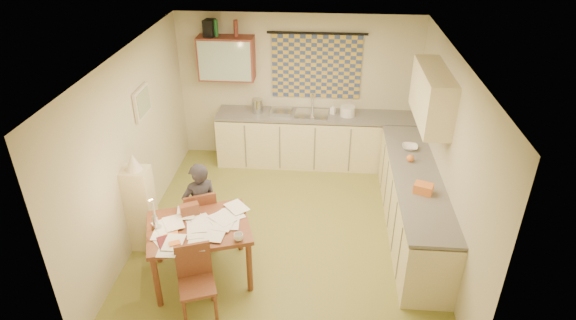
# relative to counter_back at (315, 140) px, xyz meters

# --- Properties ---
(floor) EXTENTS (4.00, 4.50, 0.02)m
(floor) POSITION_rel_counter_back_xyz_m (-0.32, -1.95, -0.46)
(floor) COLOR olive
(floor) RESTS_ON ground
(ceiling) EXTENTS (4.00, 4.50, 0.02)m
(ceiling) POSITION_rel_counter_back_xyz_m (-0.32, -1.95, 2.06)
(ceiling) COLOR white
(ceiling) RESTS_ON floor
(wall_back) EXTENTS (4.00, 0.02, 2.50)m
(wall_back) POSITION_rel_counter_back_xyz_m (-0.32, 0.31, 0.80)
(wall_back) COLOR beige
(wall_back) RESTS_ON floor
(wall_front) EXTENTS (4.00, 0.02, 2.50)m
(wall_front) POSITION_rel_counter_back_xyz_m (-0.32, -4.21, 0.80)
(wall_front) COLOR beige
(wall_front) RESTS_ON floor
(wall_left) EXTENTS (0.02, 4.50, 2.50)m
(wall_left) POSITION_rel_counter_back_xyz_m (-2.33, -1.95, 0.80)
(wall_left) COLOR beige
(wall_left) RESTS_ON floor
(wall_right) EXTENTS (0.02, 4.50, 2.50)m
(wall_right) POSITION_rel_counter_back_xyz_m (1.69, -1.95, 0.80)
(wall_right) COLOR beige
(wall_right) RESTS_ON floor
(window_blind) EXTENTS (1.45, 0.03, 1.05)m
(window_blind) POSITION_rel_counter_back_xyz_m (-0.02, 0.27, 1.20)
(window_blind) COLOR navy
(window_blind) RESTS_ON wall_back
(curtain_rod) EXTENTS (1.60, 0.04, 0.04)m
(curtain_rod) POSITION_rel_counter_back_xyz_m (-0.02, 0.25, 1.75)
(curtain_rod) COLOR black
(curtain_rod) RESTS_ON wall_back
(wall_cabinet) EXTENTS (0.90, 0.34, 0.70)m
(wall_cabinet) POSITION_rel_counter_back_xyz_m (-1.47, 0.13, 1.35)
(wall_cabinet) COLOR maroon
(wall_cabinet) RESTS_ON wall_back
(wall_cabinet_glass) EXTENTS (0.84, 0.02, 0.64)m
(wall_cabinet_glass) POSITION_rel_counter_back_xyz_m (-1.47, -0.04, 1.35)
(wall_cabinet_glass) COLOR #99B2A5
(wall_cabinet_glass) RESTS_ON wall_back
(upper_cabinet_right) EXTENTS (0.34, 1.30, 0.70)m
(upper_cabinet_right) POSITION_rel_counter_back_xyz_m (1.51, -1.40, 1.40)
(upper_cabinet_right) COLOR beige
(upper_cabinet_right) RESTS_ON wall_right
(framed_print) EXTENTS (0.04, 0.50, 0.40)m
(framed_print) POSITION_rel_counter_back_xyz_m (-2.29, -1.55, 1.25)
(framed_print) COLOR beige
(framed_print) RESTS_ON wall_left
(print_canvas) EXTENTS (0.01, 0.42, 0.32)m
(print_canvas) POSITION_rel_counter_back_xyz_m (-2.27, -1.55, 1.25)
(print_canvas) COLOR beige
(print_canvas) RESTS_ON wall_left
(counter_back) EXTENTS (3.30, 0.62, 0.92)m
(counter_back) POSITION_rel_counter_back_xyz_m (0.00, 0.00, 0.00)
(counter_back) COLOR beige
(counter_back) RESTS_ON floor
(counter_right) EXTENTS (0.62, 2.95, 0.92)m
(counter_right) POSITION_rel_counter_back_xyz_m (1.38, -1.83, -0.00)
(counter_right) COLOR beige
(counter_right) RESTS_ON floor
(stove) EXTENTS (0.57, 0.57, 0.88)m
(stove) POSITION_rel_counter_back_xyz_m (1.38, -2.68, -0.01)
(stove) COLOR white
(stove) RESTS_ON floor
(sink) EXTENTS (0.57, 0.48, 0.10)m
(sink) POSITION_rel_counter_back_xyz_m (-0.07, 0.00, 0.43)
(sink) COLOR silver
(sink) RESTS_ON counter_back
(tap) EXTENTS (0.03, 0.03, 0.28)m
(tap) POSITION_rel_counter_back_xyz_m (-0.06, 0.18, 0.61)
(tap) COLOR silver
(tap) RESTS_ON counter_back
(dish_rack) EXTENTS (0.37, 0.32, 0.06)m
(dish_rack) POSITION_rel_counter_back_xyz_m (-0.58, 0.00, 0.50)
(dish_rack) COLOR silver
(dish_rack) RESTS_ON counter_back
(kettle) EXTENTS (0.20, 0.20, 0.24)m
(kettle) POSITION_rel_counter_back_xyz_m (-0.97, 0.00, 0.59)
(kettle) COLOR silver
(kettle) RESTS_ON counter_back
(mixing_bowl) EXTENTS (0.26, 0.26, 0.16)m
(mixing_bowl) POSITION_rel_counter_back_xyz_m (0.52, 0.00, 0.55)
(mixing_bowl) COLOR white
(mixing_bowl) RESTS_ON counter_back
(soap_bottle) EXTENTS (0.13, 0.13, 0.17)m
(soap_bottle) POSITION_rel_counter_back_xyz_m (0.28, 0.05, 0.56)
(soap_bottle) COLOR white
(soap_bottle) RESTS_ON counter_back
(bowl) EXTENTS (0.27, 0.27, 0.06)m
(bowl) POSITION_rel_counter_back_xyz_m (1.38, -1.11, 0.50)
(bowl) COLOR white
(bowl) RESTS_ON counter_right
(orange_bag) EXTENTS (0.26, 0.23, 0.12)m
(orange_bag) POSITION_rel_counter_back_xyz_m (1.38, -2.26, 0.53)
(orange_bag) COLOR orange
(orange_bag) RESTS_ON counter_right
(fruit_orange) EXTENTS (0.10, 0.10, 0.10)m
(fruit_orange) POSITION_rel_counter_back_xyz_m (1.33, -1.49, 0.52)
(fruit_orange) COLOR orange
(fruit_orange) RESTS_ON counter_right
(speaker) EXTENTS (0.19, 0.22, 0.26)m
(speaker) POSITION_rel_counter_back_xyz_m (-1.71, 0.13, 1.83)
(speaker) COLOR black
(speaker) RESTS_ON wall_cabinet
(bottle_green) EXTENTS (0.09, 0.09, 0.26)m
(bottle_green) POSITION_rel_counter_back_xyz_m (-1.61, 0.13, 1.83)
(bottle_green) COLOR #195926
(bottle_green) RESTS_ON wall_cabinet
(bottle_brown) EXTENTS (0.09, 0.09, 0.26)m
(bottle_brown) POSITION_rel_counter_back_xyz_m (-1.29, 0.13, 1.83)
(bottle_brown) COLOR maroon
(bottle_brown) RESTS_ON wall_cabinet
(dining_table) EXTENTS (1.38, 1.21, 0.75)m
(dining_table) POSITION_rel_counter_back_xyz_m (-1.28, -2.93, -0.07)
(dining_table) COLOR brown
(dining_table) RESTS_ON floor
(chair_far) EXTENTS (0.53, 0.53, 0.89)m
(chair_far) POSITION_rel_counter_back_xyz_m (-1.42, -2.36, -0.17)
(chair_far) COLOR brown
(chair_far) RESTS_ON floor
(chair_near) EXTENTS (0.50, 0.50, 0.85)m
(chair_near) POSITION_rel_counter_back_xyz_m (-1.18, -3.53, -0.19)
(chair_near) COLOR brown
(chair_near) RESTS_ON floor
(person) EXTENTS (0.75, 0.73, 1.27)m
(person) POSITION_rel_counter_back_xyz_m (-1.39, -2.39, 0.18)
(person) COLOR black
(person) RESTS_ON floor
(shelf_stand) EXTENTS (0.32, 0.30, 1.17)m
(shelf_stand) POSITION_rel_counter_back_xyz_m (-2.16, -2.42, 0.13)
(shelf_stand) COLOR beige
(shelf_stand) RESTS_ON floor
(lampshade) EXTENTS (0.20, 0.20, 0.22)m
(lampshade) POSITION_rel_counter_back_xyz_m (-2.16, -2.42, 0.83)
(lampshade) COLOR beige
(lampshade) RESTS_ON shelf_stand
(letter_rack) EXTENTS (0.24, 0.19, 0.16)m
(letter_rack) POSITION_rel_counter_back_xyz_m (-1.42, -2.73, 0.38)
(letter_rack) COLOR brown
(letter_rack) RESTS_ON dining_table
(mug) EXTENTS (0.19, 0.19, 0.09)m
(mug) POSITION_rel_counter_back_xyz_m (-0.76, -3.15, 0.34)
(mug) COLOR white
(mug) RESTS_ON dining_table
(magazine) EXTENTS (0.39, 0.40, 0.02)m
(magazine) POSITION_rel_counter_back_xyz_m (-1.63, -3.31, 0.31)
(magazine) COLOR maroon
(magazine) RESTS_ON dining_table
(book) EXTENTS (0.32, 0.34, 0.02)m
(book) POSITION_rel_counter_back_xyz_m (-1.64, -3.13, 0.31)
(book) COLOR orange
(book) RESTS_ON dining_table
(orange_box) EXTENTS (0.14, 0.12, 0.04)m
(orange_box) POSITION_rel_counter_back_xyz_m (-1.45, -3.30, 0.32)
(orange_box) COLOR orange
(orange_box) RESTS_ON dining_table
(eyeglasses) EXTENTS (0.13, 0.05, 0.02)m
(eyeglasses) POSITION_rel_counter_back_xyz_m (-1.07, -3.15, 0.31)
(eyeglasses) COLOR black
(eyeglasses) RESTS_ON dining_table
(candle_holder) EXTENTS (0.08, 0.08, 0.18)m
(candle_holder) POSITION_rel_counter_back_xyz_m (-1.74, -3.02, 0.39)
(candle_holder) COLOR silver
(candle_holder) RESTS_ON dining_table
(candle) EXTENTS (0.03, 0.03, 0.22)m
(candle) POSITION_rel_counter_back_xyz_m (-1.75, -3.01, 0.59)
(candle) COLOR white
(candle) RESTS_ON dining_table
(candle_flame) EXTENTS (0.02, 0.02, 0.02)m
(candle_flame) POSITION_rel_counter_back_xyz_m (-1.76, -3.05, 0.71)
(candle_flame) COLOR #FFCC66
(candle_flame) RESTS_ON dining_table
(papers) EXTENTS (1.12, 1.15, 0.03)m
(papers) POSITION_rel_counter_back_xyz_m (-1.26, -2.96, 0.31)
(papers) COLOR white
(papers) RESTS_ON dining_table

